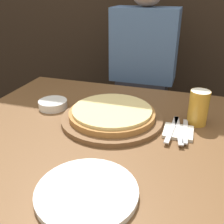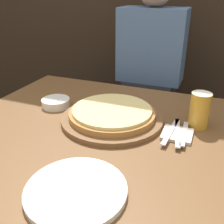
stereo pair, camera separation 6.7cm
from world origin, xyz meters
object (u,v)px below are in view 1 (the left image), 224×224
Objects in this scene: beer_glass at (199,106)px; diner_person at (142,90)px; dinner_plate at (87,192)px; pizza_on_board at (112,115)px; side_bowl at (53,104)px; spoon at (185,131)px; dinner_knife at (179,130)px; fork at (172,129)px.

diner_person reaches higher than beer_glass.
beer_glass reaches higher than dinner_plate.
pizza_on_board is 0.65m from diner_person.
diner_person is (-0.33, 0.55, -0.17)m from beer_glass.
dinner_plate is at bearing -52.18° from side_bowl.
dinner_plate is at bearing -86.37° from diner_person.
dinner_plate is at bearing -81.17° from pizza_on_board.
spoon is at bearing -65.63° from diner_person.
dinner_knife is (0.21, 0.41, 0.01)m from dinner_plate.
side_bowl reaches higher than dinner_plate.
fork is (-0.09, -0.10, -0.06)m from beer_glass.
pizza_on_board reaches higher than dinner_plate.
diner_person reaches higher than side_bowl.
dinner_knife is at bearing -6.12° from side_bowl.
pizza_on_board is 0.43m from dinner_plate.
side_bowl reaches higher than spoon.
fork is (0.54, -0.06, -0.00)m from side_bowl.
beer_glass is 1.09× the size of side_bowl.
beer_glass is at bearing 49.74° from fork.
diner_person is at bearing 121.15° from beer_glass.
dinner_plate is 0.47m from spoon.
beer_glass is 0.58m from dinner_plate.
dinner_plate reaches higher than fork.
dinner_knife and spoon have the same top height.
dinner_knife is 0.03m from spoon.
dinner_plate is 0.59m from side_bowl.
dinner_knife is at bearing 0.00° from fork.
side_bowl reaches higher than dinner_knife.
spoon is (0.05, 0.00, 0.00)m from fork.
dinner_knife is (0.27, -0.02, -0.01)m from pizza_on_board.
fork is 1.18× the size of spoon.
diner_person reaches higher than pizza_on_board.
spoon is at bearing 0.00° from fork.
diner_person is at bearing 93.63° from dinner_plate.
dinner_plate reaches higher than spoon.
fork is at bearing 180.00° from spoon.
dinner_plate is 0.44m from fork.
spoon is at bearing -109.87° from beer_glass.
diner_person is (-0.00, 0.64, -0.12)m from pizza_on_board.
side_bowl is at bearing 127.82° from dinner_plate.
beer_glass is 0.65× the size of dinner_knife.
beer_glass is 0.15m from fork.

